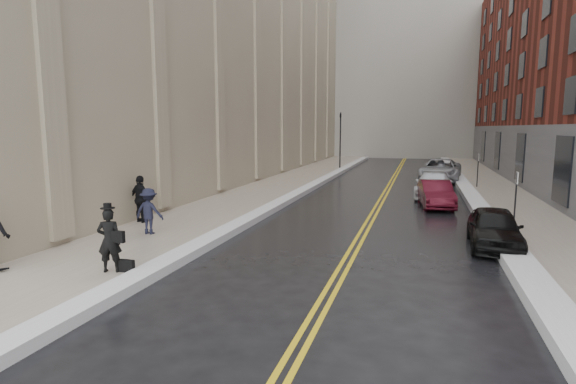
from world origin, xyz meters
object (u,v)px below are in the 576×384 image
Objects in this scene: car_silver_near at (434,184)px; pedestrian_main at (109,240)px; pedestrian_c at (141,199)px; car_black at (494,228)px; car_silver_far at (440,170)px; car_maroon at (436,194)px; pedestrian_b at (149,211)px.

car_silver_near is 18.66m from pedestrian_main.
pedestrian_c reaches higher than car_silver_near.
car_silver_near is at bearing 100.52° from car_black.
pedestrian_main reaches higher than car_silver_near.
pedestrian_c is (-11.25, -11.12, 0.37)m from car_silver_near.
car_black is 12.86m from pedestrian_c.
car_silver_far is 26.22m from pedestrian_main.
car_maroon is 3.35m from car_silver_near.
pedestrian_main is at bearing -103.50° from car_silver_far.
car_silver_far is (-0.98, 18.66, 0.16)m from car_black.
car_silver_near is (0.00, 3.35, 0.05)m from car_maroon.
pedestrian_b is at bearing -125.15° from car_silver_near.
car_silver_near is 3.01× the size of pedestrian_b.
pedestrian_b is at bearing 149.32° from pedestrian_c.
car_silver_near reaches higher than car_black.
car_maroon is 13.68m from pedestrian_c.
pedestrian_main reaches higher than car_maroon.
car_maroon is at bearing -127.93° from pedestrian_c.
car_black is 2.06× the size of pedestrian_c.
car_silver_near is (-1.60, 10.71, 0.06)m from car_black.
car_silver_far reaches higher than car_black.
car_black is 7.53m from car_maroon.
pedestrian_c reaches higher than car_maroon.
pedestrian_b is (-11.41, -2.01, 0.31)m from car_black.
pedestrian_b is 2.16m from pedestrian_c.
pedestrian_c is at bearing -176.16° from car_black.
car_silver_far reaches higher than car_silver_near.
pedestrian_main is (-8.35, -13.33, 0.34)m from car_maroon.
pedestrian_b is (-9.81, -9.37, 0.31)m from car_maroon.
pedestrian_main reaches higher than car_silver_far.
pedestrian_main reaches higher than car_black.
car_silver_far is at bearing -130.85° from pedestrian_main.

